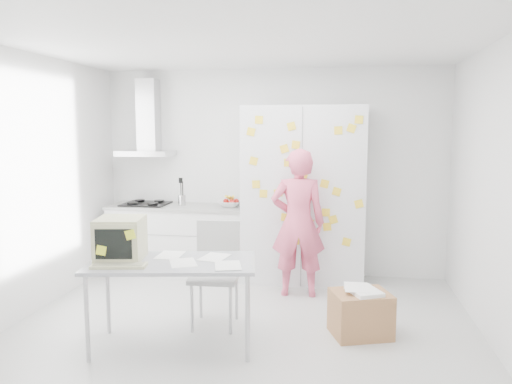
% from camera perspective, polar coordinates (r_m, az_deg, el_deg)
% --- Properties ---
extents(floor, '(4.50, 4.00, 0.02)m').
position_cam_1_polar(floor, '(5.00, -1.55, -15.49)').
color(floor, silver).
rests_on(floor, ground).
extents(walls, '(4.52, 4.01, 2.70)m').
position_cam_1_polar(walls, '(5.35, -0.08, 1.10)').
color(walls, white).
rests_on(walls, ground).
extents(ceiling, '(4.50, 4.00, 0.02)m').
position_cam_1_polar(ceiling, '(4.68, -1.67, 16.82)').
color(ceiling, white).
rests_on(ceiling, walls).
extents(counter_run, '(1.84, 0.63, 1.28)m').
position_cam_1_polar(counter_run, '(6.73, -8.77, -5.30)').
color(counter_run, white).
rests_on(counter_run, ground).
extents(range_hood, '(0.70, 0.48, 1.01)m').
position_cam_1_polar(range_hood, '(6.85, -12.26, 7.38)').
color(range_hood, silver).
rests_on(range_hood, walls).
extents(tall_cabinet, '(1.50, 0.68, 2.20)m').
position_cam_1_polar(tall_cabinet, '(6.27, 5.48, -0.33)').
color(tall_cabinet, silver).
rests_on(tall_cabinet, ground).
extents(person, '(0.66, 0.47, 1.70)m').
position_cam_1_polar(person, '(5.74, 4.82, -3.53)').
color(person, '#EC5C7D').
rests_on(person, ground).
extents(desk, '(1.54, 0.96, 1.15)m').
position_cam_1_polar(desk, '(4.51, -13.22, -6.43)').
color(desk, '#9DA0A7').
rests_on(desk, ground).
extents(chair, '(0.48, 0.48, 1.01)m').
position_cam_1_polar(chair, '(4.99, -4.57, -8.49)').
color(chair, '#B2B2B0').
rests_on(chair, ground).
extents(cardboard_box, '(0.63, 0.56, 0.45)m').
position_cam_1_polar(cardboard_box, '(4.88, 11.86, -13.39)').
color(cardboard_box, '#AA7749').
rests_on(cardboard_box, ground).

